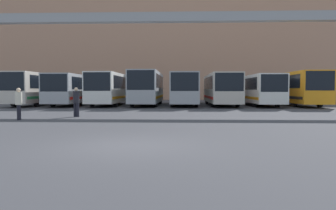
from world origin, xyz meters
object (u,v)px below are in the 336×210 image
bus_slot_5 (221,88)px  bus_slot_0 (40,87)px  bus_slot_2 (111,87)px  bus_slot_1 (76,88)px  pedestrian_near_right (19,103)px  bus_slot_6 (257,88)px  bus_slot_7 (294,87)px  bus_slot_3 (148,86)px  pedestrian_mid_left (76,101)px  bus_slot_4 (184,87)px

bus_slot_5 → bus_slot_0: bearing=-179.7°
bus_slot_2 → bus_slot_5: bearing=0.9°
bus_slot_2 → bus_slot_1: bearing=175.3°
bus_slot_1 → pedestrian_near_right: (2.30, -16.59, -0.86)m
bus_slot_6 → bus_slot_2: bearing=-178.3°
bus_slot_6 → pedestrian_near_right: bus_slot_6 is taller
bus_slot_0 → bus_slot_7: (26.00, 0.36, 0.02)m
bus_slot_3 → pedestrian_mid_left: 14.72m
bus_slot_7 → bus_slot_3: bearing=-179.1°
bus_slot_3 → bus_slot_6: bus_slot_3 is taller
bus_slot_2 → pedestrian_mid_left: size_ratio=6.65×
bus_slot_5 → bus_slot_2: bearing=-179.1°
bus_slot_4 → bus_slot_7: bearing=0.9°
bus_slot_0 → pedestrian_near_right: 17.46m
bus_slot_5 → pedestrian_near_right: bus_slot_5 is taller
bus_slot_1 → bus_slot_7: bearing=0.3°
bus_slot_1 → bus_slot_3: size_ratio=1.01×
bus_slot_6 → pedestrian_mid_left: (-13.88, -14.66, -0.80)m
bus_slot_5 → bus_slot_7: size_ratio=0.96×
bus_slot_7 → pedestrian_mid_left: bus_slot_7 is taller
bus_slot_5 → pedestrian_mid_left: bearing=-125.2°
bus_slot_5 → pedestrian_mid_left: 17.63m
bus_slot_7 → bus_slot_6: bearing=179.8°
bus_slot_5 → pedestrian_near_right: size_ratio=7.02×
bus_slot_1 → bus_slot_6: size_ratio=0.98×
bus_slot_6 → bus_slot_7: size_ratio=1.00×
bus_slot_4 → pedestrian_near_right: (-8.85, -16.55, -0.91)m
bus_slot_2 → pedestrian_near_right: (-1.42, -16.28, -0.93)m
bus_slot_2 → bus_slot_6: bearing=1.7°
bus_slot_6 → pedestrian_mid_left: bearing=-133.4°
bus_slot_0 → pedestrian_mid_left: 16.61m
bus_slot_2 → pedestrian_mid_left: (0.98, -14.21, -0.91)m
bus_slot_5 → bus_slot_7: (7.43, 0.27, 0.08)m
bus_slot_0 → bus_slot_7: 26.00m
bus_slot_1 → pedestrian_near_right: bearing=-82.1°
bus_slot_2 → pedestrian_near_right: 16.37m
bus_slot_5 → pedestrian_mid_left: size_ratio=6.85×
bus_slot_4 → pedestrian_near_right: 18.78m
bus_slot_3 → bus_slot_5: 7.43m
bus_slot_4 → bus_slot_5: (3.71, -0.09, -0.02)m
pedestrian_mid_left → bus_slot_1: bearing=-53.7°
bus_slot_2 → pedestrian_mid_left: bearing=-86.1°
bus_slot_3 → bus_slot_7: size_ratio=0.96×
pedestrian_mid_left → bus_slot_3: bearing=-82.4°
bus_slot_0 → bus_slot_4: (14.86, 0.19, -0.04)m
bus_slot_7 → pedestrian_near_right: size_ratio=7.34×
bus_slot_3 → pedestrian_near_right: bearing=-107.3°
bus_slot_0 → bus_slot_6: (22.29, 0.37, -0.13)m
bus_slot_5 → bus_slot_6: 3.73m
bus_slot_4 → pedestrian_near_right: bus_slot_4 is taller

